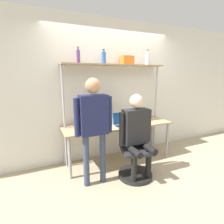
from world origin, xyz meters
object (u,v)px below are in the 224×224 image
(cell_phone, at_px, (134,125))
(bottle_blue, at_px, (104,58))
(laptop, at_px, (120,122))
(bottle_clear, at_px, (147,59))
(storage_box, at_px, (127,60))
(person_standing, at_px, (94,119))
(person_seated, at_px, (137,130))
(office_chair, at_px, (135,159))
(bottle_purple, at_px, (78,56))
(monitor, at_px, (97,110))

(cell_phone, height_order, bottle_blue, bottle_blue)
(laptop, bearing_deg, bottle_clear, 19.75)
(cell_phone, xyz_separation_m, storage_box, (0.01, 0.33, 1.18))
(person_standing, height_order, bottle_blue, bottle_blue)
(cell_phone, relative_size, person_seated, 0.11)
(office_chair, bearing_deg, bottle_purple, 132.93)
(bottle_clear, bearing_deg, person_seated, -131.24)
(person_seated, height_order, bottle_clear, bottle_clear)
(bottle_clear, bearing_deg, bottle_blue, 180.00)
(person_seated, xyz_separation_m, bottle_blue, (-0.23, 0.80, 1.14))
(laptop, relative_size, bottle_clear, 0.99)
(person_standing, height_order, bottle_clear, bottle_clear)
(laptop, relative_size, cell_phone, 1.93)
(laptop, distance_m, bottle_clear, 1.39)
(bottle_blue, bearing_deg, bottle_clear, -0.00)
(cell_phone, xyz_separation_m, bottle_clear, (0.47, 0.33, 1.23))
(person_seated, relative_size, storage_box, 6.14)
(person_seated, relative_size, person_standing, 0.84)
(laptop, height_order, person_standing, person_standing)
(monitor, height_order, storage_box, storage_box)
(storage_box, bearing_deg, person_seated, -106.92)
(laptop, xyz_separation_m, cell_phone, (0.25, -0.07, -0.06))
(bottle_blue, bearing_deg, laptop, -49.30)
(laptop, relative_size, person_standing, 0.18)
(office_chair, relative_size, person_standing, 0.59)
(bottle_purple, xyz_separation_m, storage_box, (0.94, -0.00, -0.03))
(person_standing, distance_m, storage_box, 1.45)
(office_chair, distance_m, bottle_blue, 1.84)
(monitor, height_order, person_seated, person_seated)
(bottle_clear, relative_size, storage_box, 1.31)
(monitor, xyz_separation_m, laptop, (0.37, -0.28, -0.20))
(office_chair, distance_m, bottle_purple, 1.96)
(laptop, bearing_deg, cell_phone, -16.31)
(cell_phone, relative_size, bottle_purple, 0.56)
(cell_phone, height_order, office_chair, office_chair)
(cell_phone, distance_m, person_seated, 0.53)
(bottle_clear, relative_size, bottle_purple, 1.10)
(laptop, relative_size, storage_box, 1.30)
(bottle_blue, bearing_deg, bottle_purple, 180.00)
(storage_box, bearing_deg, bottle_clear, 0.00)
(office_chair, bearing_deg, person_seated, -100.05)
(cell_phone, xyz_separation_m, bottle_blue, (-0.47, 0.33, 1.21))
(office_chair, distance_m, bottle_clear, 1.97)
(person_standing, bearing_deg, laptop, 33.63)
(person_seated, relative_size, bottle_purple, 5.15)
(office_chair, bearing_deg, monitor, 116.48)
(laptop, height_order, bottle_blue, bottle_blue)
(monitor, xyz_separation_m, person_standing, (-0.29, -0.72, 0.03))
(storage_box, bearing_deg, laptop, -134.97)
(laptop, relative_size, office_chair, 0.31)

